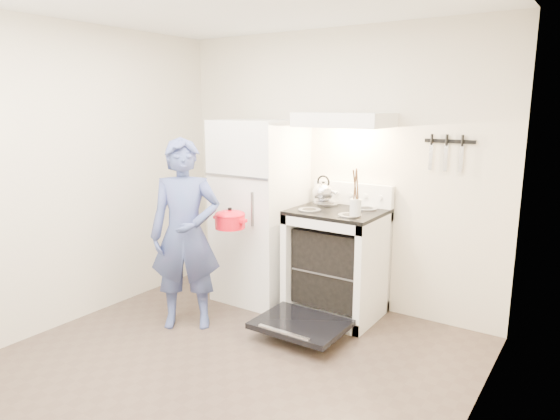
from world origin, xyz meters
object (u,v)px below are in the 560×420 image
at_px(tea_kettle, 323,191).
at_px(person, 186,235).
at_px(stove_body, 337,264).
at_px(refrigerator, 260,211).
at_px(dutch_oven, 230,221).

distance_m(tea_kettle, person, 1.25).
bearing_deg(stove_body, person, -136.17).
relative_size(stove_body, person, 0.58).
height_order(tea_kettle, person, person).
bearing_deg(person, refrigerator, 45.97).
bearing_deg(refrigerator, tea_kettle, 8.11).
distance_m(stove_body, person, 1.33).
relative_size(tea_kettle, dutch_oven, 0.85).
bearing_deg(dutch_oven, tea_kettle, 50.69).
height_order(refrigerator, stove_body, refrigerator).
bearing_deg(tea_kettle, dutch_oven, -129.31).
xyz_separation_m(refrigerator, tea_kettle, (0.63, 0.09, 0.24)).
relative_size(stove_body, tea_kettle, 3.33).
xyz_separation_m(refrigerator, dutch_oven, (0.10, -0.56, 0.02)).
bearing_deg(refrigerator, stove_body, 1.77).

